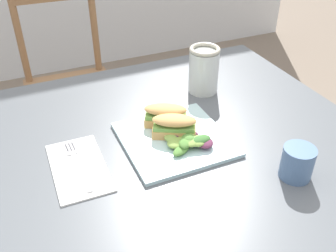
{
  "coord_description": "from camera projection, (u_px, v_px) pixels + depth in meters",
  "views": [
    {
      "loc": [
        -0.2,
        -0.6,
        1.31
      ],
      "look_at": [
        0.13,
        0.13,
        0.76
      ],
      "focal_mm": 41.04,
      "sensor_mm": 36.0,
      "label": 1
    }
  ],
  "objects": [
    {
      "name": "plate_lunch",
      "position": [
        175.0,
        139.0,
        0.95
      ],
      "size": [
        0.25,
        0.25,
        0.01
      ],
      "primitive_type": "cube",
      "color": "silver",
      "rests_on": "dining_table"
    },
    {
      "name": "cup_extra_side",
      "position": [
        297.0,
        163.0,
        0.83
      ],
      "size": [
        0.07,
        0.07,
        0.08
      ],
      "primitive_type": "cylinder",
      "color": "#4C6B93",
      "rests_on": "dining_table"
    },
    {
      "name": "napkin_folded",
      "position": [
        79.0,
        167.0,
        0.87
      ],
      "size": [
        0.12,
        0.22,
        0.0
      ],
      "primitive_type": "cube",
      "rotation": [
        0.0,
        0.0,
        -0.02
      ],
      "color": "white",
      "rests_on": "dining_table"
    },
    {
      "name": "fork_on_napkin",
      "position": [
        77.0,
        162.0,
        0.88
      ],
      "size": [
        0.03,
        0.19,
        0.0
      ],
      "color": "silver",
      "rests_on": "napkin_folded"
    },
    {
      "name": "dining_table",
      "position": [
        138.0,
        194.0,
        0.98
      ],
      "size": [
        1.21,
        0.94,
        0.74
      ],
      "color": "#51565B",
      "rests_on": "ground"
    },
    {
      "name": "chair_wooden_far",
      "position": [
        70.0,
        87.0,
        1.79
      ],
      "size": [
        0.41,
        0.41,
        0.87
      ],
      "color": "#8E6642",
      "rests_on": "ground"
    },
    {
      "name": "sandwich_half_front",
      "position": [
        174.0,
        125.0,
        0.94
      ],
      "size": [
        0.12,
        0.1,
        0.06
      ],
      "color": "tan",
      "rests_on": "plate_lunch"
    },
    {
      "name": "mason_jar_iced_tea",
      "position": [
        204.0,
        72.0,
        1.13
      ],
      "size": [
        0.09,
        0.09,
        0.14
      ],
      "color": "#995623",
      "rests_on": "dining_table"
    },
    {
      "name": "salad_mixed_greens",
      "position": [
        189.0,
        141.0,
        0.92
      ],
      "size": [
        0.12,
        0.11,
        0.03
      ],
      "color": "#518438",
      "rests_on": "plate_lunch"
    },
    {
      "name": "sandwich_half_back",
      "position": [
        166.0,
        114.0,
        0.98
      ],
      "size": [
        0.12,
        0.1,
        0.06
      ],
      "color": "tan",
      "rests_on": "plate_lunch"
    }
  ]
}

